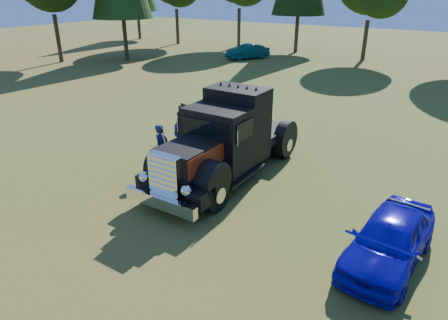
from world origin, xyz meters
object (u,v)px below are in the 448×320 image
Objects in this scene: spectator_near at (162,148)px; spectator_far at (184,135)px; diamond_t_truck at (224,143)px; hotrod_coupe at (389,240)px; distant_teal_car at (248,52)px.

spectator_near is 1.27m from spectator_far.
diamond_t_truck is 6.21m from hotrod_coupe.
hotrod_coupe is at bearing -17.41° from diamond_t_truck.
spectator_near is at bearing -127.43° from spectator_far.
spectator_near is 24.57m from distant_teal_car.
diamond_t_truck reaches higher than hotrod_coupe.
spectator_near reaches higher than distant_teal_car.
diamond_t_truck is at bearing -49.82° from spectator_far.
distant_teal_car is at bearing 126.49° from hotrod_coupe.
spectator_far is at bearing -35.45° from distant_teal_car.
diamond_t_truck reaches higher than distant_teal_car.
spectator_far is (-2.12, 0.48, -0.30)m from diamond_t_truck.
distant_teal_car is at bearing 77.00° from spectator_far.
spectator_far is 23.41m from distant_teal_car.
diamond_t_truck is 1.80× the size of distant_teal_car.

